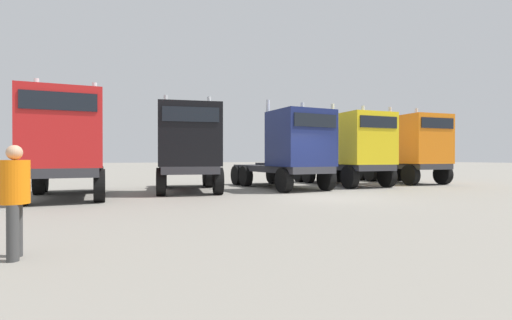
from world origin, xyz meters
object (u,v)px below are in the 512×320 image
at_px(semi_truck_navy, 292,150).
at_px(visitor_in_hivis, 15,193).
at_px(semi_truck_yellow, 354,149).
at_px(semi_truck_black, 189,147).
at_px(semi_truck_orange, 413,148).
at_px(semi_truck_red, 65,144).

relative_size(semi_truck_navy, visitor_in_hivis, 3.81).
xyz_separation_m(semi_truck_navy, semi_truck_yellow, (3.91, 0.44, 0.06)).
xyz_separation_m(semi_truck_black, visitor_in_hivis, (-4.72, -9.03, -0.96)).
distance_m(semi_truck_black, visitor_in_hivis, 10.23).
bearing_deg(semi_truck_orange, semi_truck_navy, -80.65).
xyz_separation_m(semi_truck_yellow, semi_truck_orange, (4.27, 0.16, 0.10)).
bearing_deg(semi_truck_yellow, semi_truck_black, -87.65).
relative_size(semi_truck_yellow, visitor_in_hivis, 3.91).
bearing_deg(semi_truck_navy, semi_truck_orange, 91.81).
distance_m(semi_truck_yellow, semi_truck_orange, 4.27).
height_order(semi_truck_red, semi_truck_yellow, semi_truck_red).
distance_m(semi_truck_yellow, visitor_in_hivis, 16.09).
distance_m(semi_truck_navy, visitor_in_hivis, 12.73).
relative_size(semi_truck_red, semi_truck_yellow, 0.93).
bearing_deg(semi_truck_navy, semi_truck_black, -98.59).
bearing_deg(semi_truck_black, semi_truck_red, -67.17).
relative_size(semi_truck_black, semi_truck_orange, 1.06).
bearing_deg(semi_truck_yellow, semi_truck_red, -83.18).
distance_m(semi_truck_red, semi_truck_black, 4.69).
distance_m(semi_truck_black, semi_truck_yellow, 8.61).
bearing_deg(visitor_in_hivis, semi_truck_red, 89.27).
distance_m(semi_truck_red, semi_truck_yellow, 13.23).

